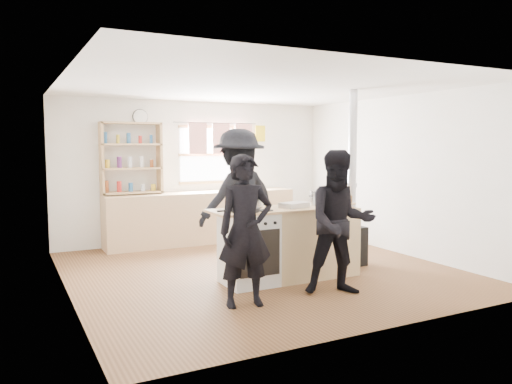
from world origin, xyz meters
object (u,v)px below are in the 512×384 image
skillet_greens (245,209)px  person_near_right (340,223)px  cooking_island (290,243)px  person_far (239,198)px  flue_heater (351,221)px  bread_board (344,201)px  stockpot_stove (254,201)px  person_near_left (246,231)px  stockpot_counter (321,198)px  roast_tray (294,205)px  thermos (241,182)px

skillet_greens → person_near_right: person_near_right is taller
cooking_island → person_far: 1.11m
cooking_island → person_near_right: person_near_right is taller
flue_heater → person_far: bearing=154.3°
bread_board → person_near_right: size_ratio=0.19×
stockpot_stove → flue_heater: size_ratio=0.09×
stockpot_stove → person_near_left: (-0.56, -0.91, -0.20)m
stockpot_counter → bread_board: stockpot_counter is taller
roast_tray → person_near_right: (0.14, -0.79, -0.13)m
bread_board → flue_heater: flue_heater is taller
person_near_right → roast_tray: bearing=122.1°
skillet_greens → cooking_island: bearing=10.1°
thermos → person_near_left: size_ratio=0.18×
roast_tray → stockpot_counter: (0.45, 0.06, 0.06)m
cooking_island → bread_board: 0.94m
person_near_left → stockpot_counter: bearing=35.5°
thermos → person_near_left: person_near_left is taller
person_near_left → person_far: (0.71, 1.67, 0.16)m
stockpot_counter → bread_board: bearing=-17.1°
thermos → person_near_left: (-1.60, -3.49, -0.23)m
roast_tray → person_far: bearing=107.6°
person_near_right → person_far: 1.84m
cooking_island → roast_tray: bearing=-51.4°
flue_heater → person_near_right: flue_heater is taller
stockpot_stove → flue_heater: flue_heater is taller
thermos → person_near_right: bearing=-97.1°
person_far → stockpot_counter: bearing=117.4°
cooking_island → stockpot_counter: size_ratio=6.62×
cooking_island → person_near_right: 0.92m
cooking_island → flue_heater: 1.21m
person_near_right → bread_board: bearing=72.8°
bread_board → person_near_left: bearing=-160.1°
bread_board → thermos: bearing=93.3°
skillet_greens → stockpot_counter: (1.18, 0.14, 0.07)m
flue_heater → stockpot_counter: bearing=-161.2°
stockpot_stove → person_near_right: bearing=-59.6°
roast_tray → flue_heater: bearing=14.4°
skillet_greens → stockpot_stove: stockpot_stove is taller
stockpot_stove → skillet_greens: bearing=-131.6°
skillet_greens → person_far: 1.15m
thermos → person_far: (-0.90, -1.82, -0.07)m
cooking_island → person_far: size_ratio=1.01×
thermos → cooking_island: size_ratio=0.15×
stockpot_stove → stockpot_counter: stockpot_counter is taller
skillet_greens → person_far: (0.42, 1.08, 0.02)m
cooking_island → person_near_left: (-0.99, -0.72, 0.35)m
flue_heater → person_near_left: flue_heater is taller
thermos → roast_tray: 2.87m
cooking_island → person_far: person_far is taller
thermos → roast_tray: thermos is taller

